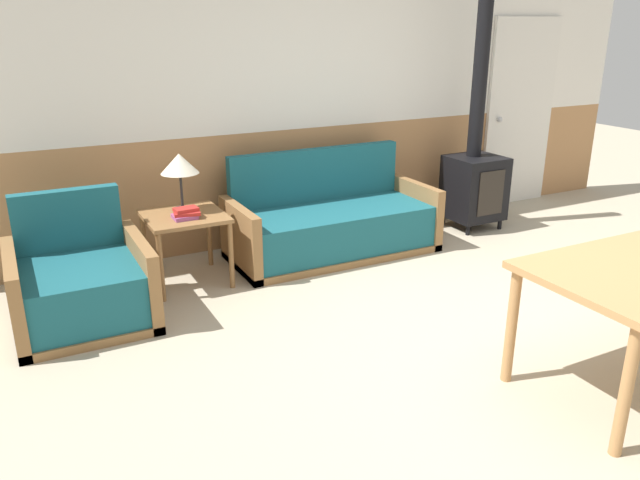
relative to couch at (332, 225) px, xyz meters
name	(u,v)px	position (x,y,z in m)	size (l,w,h in m)	color
ground_plane	(523,345)	(0.30, -2.04, -0.26)	(16.00, 16.00, 0.00)	#B2A58C
wall_back	(331,91)	(0.30, 0.59, 1.09)	(7.20, 0.06, 2.70)	#AD7A4C
couch	(332,225)	(0.00, 0.00, 0.00)	(1.81, 0.78, 0.89)	olive
armchair	(81,287)	(-2.15, -0.40, -0.01)	(0.89, 0.88, 0.85)	olive
side_table	(185,225)	(-1.32, -0.05, 0.21)	(0.60, 0.60, 0.56)	olive
table_lamp	(180,165)	(-1.30, 0.05, 0.66)	(0.29, 0.29, 0.45)	#262628
book_stack	(186,214)	(-1.33, -0.16, 0.33)	(0.21, 0.17, 0.08)	#994C84
wood_stove	(476,164)	(1.61, 0.02, 0.37)	(0.50, 0.49, 2.49)	black
entry_door	(520,113)	(2.62, 0.53, 0.74)	(0.91, 0.09, 2.01)	silver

